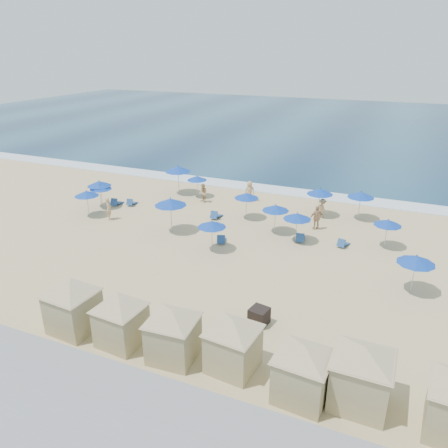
# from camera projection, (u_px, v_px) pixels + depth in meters

# --- Properties ---
(ground) EXTENTS (160.00, 160.00, 0.00)m
(ground) POSITION_uv_depth(u_px,v_px,m) (215.00, 258.00, 28.48)
(ground) COLOR tan
(ground) RESTS_ON ground
(ocean) EXTENTS (160.00, 80.00, 0.06)m
(ocean) POSITION_uv_depth(u_px,v_px,m) (346.00, 126.00, 75.25)
(ocean) COLOR #0D2C4A
(ocean) RESTS_ON ground
(surf_line) EXTENTS (160.00, 2.50, 0.08)m
(surf_line) POSITION_uv_depth(u_px,v_px,m) (282.00, 191.00, 41.65)
(surf_line) COLOR white
(surf_line) RESTS_ON ground
(seawall) EXTENTS (160.00, 6.10, 1.22)m
(seawall) POSITION_uv_depth(u_px,v_px,m) (71.00, 389.00, 16.75)
(seawall) COLOR gray
(seawall) RESTS_ON ground
(trash_bin) EXTENTS (1.02, 1.02, 0.87)m
(trash_bin) POSITION_uv_depth(u_px,v_px,m) (259.00, 316.00, 21.64)
(trash_bin) COLOR black
(trash_bin) RESTS_ON ground
(cabana_0) EXTENTS (4.43, 4.43, 2.78)m
(cabana_0) POSITION_uv_depth(u_px,v_px,m) (72.00, 301.00, 20.80)
(cabana_0) COLOR tan
(cabana_0) RESTS_ON ground
(cabana_1) EXTENTS (4.14, 4.14, 2.61)m
(cabana_1) POSITION_uv_depth(u_px,v_px,m) (120.00, 315.00, 19.88)
(cabana_1) COLOR tan
(cabana_1) RESTS_ON ground
(cabana_2) EXTENTS (4.24, 4.24, 2.66)m
(cabana_2) POSITION_uv_depth(u_px,v_px,m) (173.00, 328.00, 18.90)
(cabana_2) COLOR tan
(cabana_2) RESTS_ON ground
(cabana_3) EXTENTS (4.18, 4.18, 2.64)m
(cabana_3) POSITION_uv_depth(u_px,v_px,m) (233.00, 339.00, 18.25)
(cabana_3) COLOR tan
(cabana_3) RESTS_ON ground
(cabana_4) EXTENTS (4.26, 4.26, 2.68)m
(cabana_4) POSITION_uv_depth(u_px,v_px,m) (303.00, 365.00, 16.70)
(cabana_4) COLOR tan
(cabana_4) RESTS_ON ground
(cabana_5) EXTENTS (4.60, 4.60, 2.89)m
(cabana_5) POSITION_uv_depth(u_px,v_px,m) (362.00, 368.00, 16.36)
(cabana_5) COLOR tan
(cabana_5) RESTS_ON ground
(umbrella_0) EXTENTS (2.06, 2.06, 2.35)m
(umbrella_0) POSITION_uv_depth(u_px,v_px,m) (99.00, 184.00, 37.00)
(umbrella_0) COLOR #A5A8AD
(umbrella_0) RESTS_ON ground
(umbrella_1) EXTENTS (1.95, 1.95, 2.22)m
(umbrella_1) POSITION_uv_depth(u_px,v_px,m) (87.00, 193.00, 34.88)
(umbrella_1) COLOR #A5A8AD
(umbrella_1) RESTS_ON ground
(umbrella_2) EXTENTS (2.39, 2.39, 2.72)m
(umbrella_2) POSITION_uv_depth(u_px,v_px,m) (178.00, 169.00, 40.10)
(umbrella_2) COLOR #A5A8AD
(umbrella_2) RESTS_ON ground
(umbrella_3) EXTENTS (2.38, 2.38, 2.70)m
(umbrella_3) POSITION_uv_depth(u_px,v_px,m) (170.00, 202.00, 31.71)
(umbrella_3) COLOR #A5A8AD
(umbrella_3) RESTS_ON ground
(umbrella_4) EXTENTS (1.82, 1.82, 2.07)m
(umbrella_4) POSITION_uv_depth(u_px,v_px,m) (197.00, 178.00, 39.38)
(umbrella_4) COLOR #A5A8AD
(umbrella_4) RESTS_ON ground
(umbrella_5) EXTENTS (1.96, 1.96, 2.23)m
(umbrella_5) POSITION_uv_depth(u_px,v_px,m) (247.00, 196.00, 34.35)
(umbrella_5) COLOR #A5A8AD
(umbrella_5) RESTS_ON ground
(umbrella_6) EXTENTS (1.93, 1.93, 2.19)m
(umbrella_6) POSITION_uv_depth(u_px,v_px,m) (212.00, 224.00, 28.94)
(umbrella_6) COLOR #A5A8AD
(umbrella_6) RESTS_ON ground
(umbrella_7) EXTENTS (1.99, 1.99, 2.27)m
(umbrella_7) POSITION_uv_depth(u_px,v_px,m) (276.00, 208.00, 31.67)
(umbrella_7) COLOR #A5A8AD
(umbrella_7) RESTS_ON ground
(umbrella_8) EXTENTS (1.97, 1.97, 2.24)m
(umbrella_8) POSITION_uv_depth(u_px,v_px,m) (297.00, 216.00, 30.17)
(umbrella_8) COLOR #A5A8AD
(umbrella_8) RESTS_ON ground
(umbrella_9) EXTENTS (2.10, 2.10, 2.39)m
(umbrella_9) POSITION_uv_depth(u_px,v_px,m) (361.00, 195.00, 34.12)
(umbrella_9) COLOR #A5A8AD
(umbrella_9) RESTS_ON ground
(umbrella_10) EXTENTS (1.86, 1.86, 2.12)m
(umbrella_10) POSITION_uv_depth(u_px,v_px,m) (388.00, 223.00, 29.36)
(umbrella_10) COLOR #A5A8AD
(umbrella_10) RESTS_ON ground
(umbrella_11) EXTENTS (2.07, 2.07, 2.36)m
(umbrella_11) POSITION_uv_depth(u_px,v_px,m) (416.00, 260.00, 23.81)
(umbrella_11) COLOR #A5A8AD
(umbrella_11) RESTS_ON ground
(umbrella_12) EXTENTS (1.87, 1.87, 2.13)m
(umbrella_12) POSITION_uv_depth(u_px,v_px,m) (101.00, 187.00, 36.71)
(umbrella_12) COLOR #A5A8AD
(umbrella_12) RESTS_ON ground
(umbrella_13) EXTENTS (2.12, 2.12, 2.41)m
(umbrella_13) POSITION_uv_depth(u_px,v_px,m) (320.00, 191.00, 34.81)
(umbrella_13) COLOR #A5A8AD
(umbrella_13) RESTS_ON ground
(beach_chair_0) EXTENTS (0.70, 1.38, 0.74)m
(beach_chair_0) POSITION_uv_depth(u_px,v_px,m) (116.00, 203.00, 37.85)
(beach_chair_0) COLOR navy
(beach_chair_0) RESTS_ON ground
(beach_chair_1) EXTENTS (0.70, 1.29, 0.68)m
(beach_chair_1) POSITION_uv_depth(u_px,v_px,m) (131.00, 203.00, 37.88)
(beach_chair_1) COLOR navy
(beach_chair_1) RESTS_ON ground
(beach_chair_2) EXTENTS (0.64, 1.34, 0.72)m
(beach_chair_2) POSITION_uv_depth(u_px,v_px,m) (216.00, 215.00, 35.01)
(beach_chair_2) COLOR navy
(beach_chair_2) RESTS_ON ground
(beach_chair_3) EXTENTS (0.95, 1.39, 0.70)m
(beach_chair_3) POSITION_uv_depth(u_px,v_px,m) (221.00, 239.00, 30.68)
(beach_chair_3) COLOR navy
(beach_chair_3) RESTS_ON ground
(beach_chair_4) EXTENTS (0.79, 1.41, 0.73)m
(beach_chair_4) POSITION_uv_depth(u_px,v_px,m) (300.00, 238.00, 30.90)
(beach_chair_4) COLOR navy
(beach_chair_4) RESTS_ON ground
(beach_chair_5) EXTENTS (0.84, 1.30, 0.66)m
(beach_chair_5) POSITION_uv_depth(u_px,v_px,m) (343.00, 243.00, 30.09)
(beach_chair_5) COLOR navy
(beach_chair_5) RESTS_ON ground
(beachgoer_0) EXTENTS (0.75, 0.79, 1.82)m
(beachgoer_0) POSITION_uv_depth(u_px,v_px,m) (109.00, 209.00, 34.52)
(beachgoer_0) COLOR tan
(beachgoer_0) RESTS_ON ground
(beachgoer_1) EXTENTS (1.04, 1.00, 1.69)m
(beachgoer_1) POSITION_uv_depth(u_px,v_px,m) (203.00, 193.00, 38.36)
(beachgoer_1) COLOR tan
(beachgoer_1) RESTS_ON ground
(beachgoer_2) EXTENTS (1.17, 0.99, 1.87)m
(beachgoer_2) POSITION_uv_depth(u_px,v_px,m) (317.00, 218.00, 32.66)
(beachgoer_2) COLOR tan
(beachgoer_2) RESTS_ON ground
(beachgoer_3) EXTENTS (1.16, 1.13, 1.59)m
(beachgoer_3) POSITION_uv_depth(u_px,v_px,m) (322.00, 208.00, 34.94)
(beachgoer_3) COLOR tan
(beachgoer_3) RESTS_ON ground
(beachgoer_4) EXTENTS (1.08, 0.99, 1.85)m
(beachgoer_4) POSITION_uv_depth(u_px,v_px,m) (250.00, 191.00, 38.60)
(beachgoer_4) COLOR tan
(beachgoer_4) RESTS_ON ground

